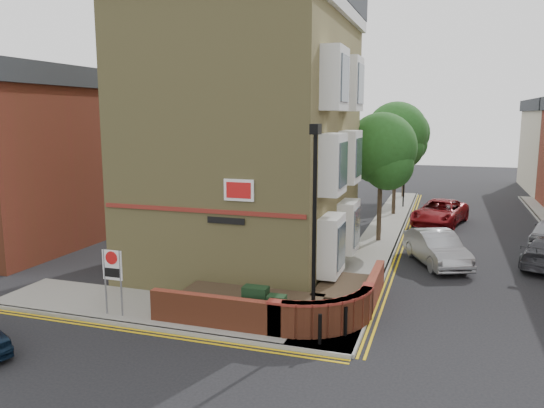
{
  "coord_description": "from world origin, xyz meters",
  "views": [
    {
      "loc": [
        5.22,
        -13.77,
        6.68
      ],
      "look_at": [
        -0.64,
        4.0,
        3.52
      ],
      "focal_mm": 35.0,
      "sensor_mm": 36.0,
      "label": 1
    }
  ],
  "objects_px": {
    "lamppost": "(314,229)",
    "silver_car_near": "(437,248)",
    "utility_cabinet_large": "(256,305)",
    "zone_sign": "(112,270)"
  },
  "relations": [
    {
      "from": "lamppost",
      "to": "silver_car_near",
      "type": "relative_size",
      "value": 1.37
    },
    {
      "from": "zone_sign",
      "to": "silver_car_near",
      "type": "height_order",
      "value": "zone_sign"
    },
    {
      "from": "silver_car_near",
      "to": "zone_sign",
      "type": "bearing_deg",
      "value": -157.86
    },
    {
      "from": "lamppost",
      "to": "utility_cabinet_large",
      "type": "distance_m",
      "value": 3.24
    },
    {
      "from": "utility_cabinet_large",
      "to": "zone_sign",
      "type": "xyz_separation_m",
      "value": [
        -4.7,
        -0.8,
        0.92
      ]
    },
    {
      "from": "utility_cabinet_large",
      "to": "silver_car_near",
      "type": "xyz_separation_m",
      "value": [
        5.3,
        9.25,
        0.04
      ]
    },
    {
      "from": "zone_sign",
      "to": "silver_car_near",
      "type": "xyz_separation_m",
      "value": [
        10.0,
        10.06,
        -0.89
      ]
    },
    {
      "from": "lamppost",
      "to": "zone_sign",
      "type": "height_order",
      "value": "lamppost"
    },
    {
      "from": "lamppost",
      "to": "utility_cabinet_large",
      "type": "bearing_deg",
      "value": 176.99
    },
    {
      "from": "utility_cabinet_large",
      "to": "zone_sign",
      "type": "relative_size",
      "value": 0.55
    }
  ]
}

